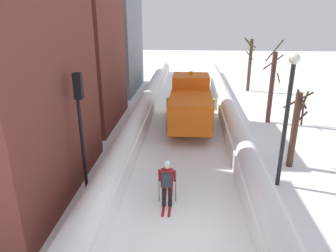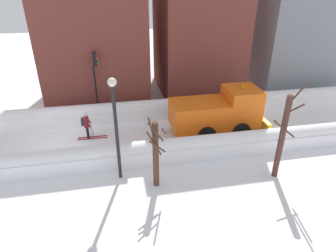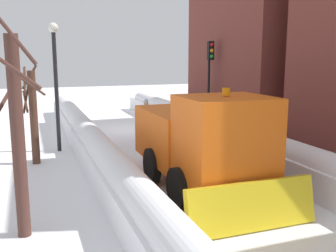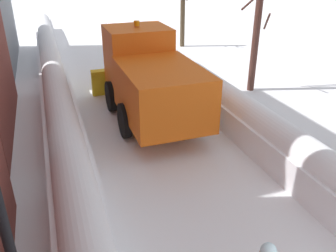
# 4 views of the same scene
# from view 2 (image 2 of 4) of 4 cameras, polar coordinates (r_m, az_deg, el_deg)

# --- Properties ---
(ground_plane) EXTENTS (80.00, 80.00, 0.00)m
(ground_plane) POSITION_cam_2_polar(r_m,az_deg,el_deg) (19.44, 10.32, -0.74)
(ground_plane) COLOR white
(snowbank_left) EXTENTS (1.10, 36.00, 1.32)m
(snowbank_left) POSITION_cam_2_polar(r_m,az_deg,el_deg) (21.45, 7.98, 4.11)
(snowbank_left) COLOR white
(snowbank_left) RESTS_ON ground
(snowbank_right) EXTENTS (1.10, 36.00, 1.27)m
(snowbank_right) POSITION_cam_2_polar(r_m,az_deg,el_deg) (16.98, 13.62, -3.20)
(snowbank_right) COLOR white
(snowbank_right) RESTS_ON ground
(building_brick_near) EXTENTS (7.94, 7.59, 9.67)m
(building_brick_near) POSITION_cam_2_polar(r_m,az_deg,el_deg) (24.22, -14.07, 16.71)
(building_brick_near) COLOR brown
(building_brick_near) RESTS_ON ground
(building_brick_mid) EXTENTS (7.54, 6.33, 11.19)m
(building_brick_mid) POSITION_cam_2_polar(r_m,az_deg,el_deg) (25.07, 5.76, 19.46)
(building_brick_mid) COLOR brown
(building_brick_mid) RESTS_ON ground
(building_concrete_far) EXTENTS (7.22, 7.48, 8.47)m
(building_concrete_far) POSITION_cam_2_polar(r_m,az_deg,el_deg) (28.90, 23.00, 15.85)
(building_concrete_far) COLOR gray
(building_concrete_far) RESTS_ON ground
(plow_truck) EXTENTS (3.20, 5.98, 3.12)m
(plow_truck) POSITION_cam_2_polar(r_m,az_deg,el_deg) (18.43, 9.97, 2.80)
(plow_truck) COLOR orange
(plow_truck) RESTS_ON ground
(skier) EXTENTS (0.62, 1.80, 1.81)m
(skier) POSITION_cam_2_polar(r_m,az_deg,el_deg) (18.36, -15.59, 0.41)
(skier) COLOR black
(skier) RESTS_ON ground
(traffic_light_pole) EXTENTS (0.28, 0.42, 4.58)m
(traffic_light_pole) POSITION_cam_2_polar(r_m,az_deg,el_deg) (20.36, -13.91, 10.01)
(traffic_light_pole) COLOR black
(traffic_light_pole) RESTS_ON ground
(street_lamp) EXTENTS (0.40, 0.40, 5.17)m
(street_lamp) POSITION_cam_2_polar(r_m,az_deg,el_deg) (13.40, -10.22, 1.52)
(street_lamp) COLOR black
(street_lamp) RESTS_ON ground
(bare_tree_near) EXTENTS (1.10, 1.00, 3.58)m
(bare_tree_near) POSITION_cam_2_polar(r_m,az_deg,el_deg) (13.37, -2.38, -5.28)
(bare_tree_near) COLOR #4C3023
(bare_tree_near) RESTS_ON ground
(bare_tree_mid) EXTENTS (1.13, 1.14, 5.00)m
(bare_tree_mid) POSITION_cam_2_polar(r_m,az_deg,el_deg) (14.77, 21.38, -1.86)
(bare_tree_mid) COLOR #4C2D26
(bare_tree_mid) RESTS_ON ground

